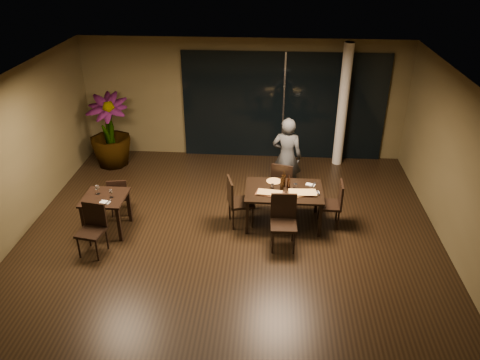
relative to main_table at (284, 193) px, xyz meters
name	(u,v)px	position (x,y,z in m)	size (l,w,h in m)	color
ground	(229,244)	(-1.00, -0.80, -0.68)	(8.00, 8.00, 0.00)	black
wall_back	(243,99)	(-1.00, 3.25, 0.82)	(8.00, 0.10, 3.00)	brown
wall_left	(3,165)	(-5.05, -0.80, 0.82)	(0.10, 8.00, 3.00)	brown
wall_right	(469,180)	(3.05, -0.80, 0.82)	(0.10, 8.00, 3.00)	brown
ceiling	(227,87)	(-1.00, -0.80, 2.34)	(8.00, 8.00, 0.04)	silver
window_panel	(283,107)	(0.00, 3.16, 0.67)	(5.00, 0.06, 2.70)	black
column	(343,106)	(1.40, 2.85, 0.82)	(0.24, 0.24, 3.00)	silver
main_table	(284,193)	(0.00, 0.00, 0.00)	(1.50, 1.00, 0.75)	black
side_table	(105,202)	(-3.40, -0.50, -0.05)	(0.80, 0.80, 0.75)	black
chair_main_far	(283,181)	(-0.01, 0.75, -0.13)	(0.56, 0.56, 0.98)	black
chair_main_near	(283,219)	(-0.01, -0.74, -0.11)	(0.49, 0.49, 1.02)	black
chair_main_left	(236,199)	(-0.92, -0.11, -0.11)	(0.58, 0.58, 1.01)	black
chair_main_right	(334,202)	(0.99, -0.01, -0.15)	(0.45, 0.45, 0.94)	black
chair_side_far	(119,195)	(-3.33, 0.07, -0.21)	(0.46, 0.46, 0.84)	black
chair_side_near	(93,226)	(-3.42, -1.18, -0.14)	(0.51, 0.51, 0.95)	black
diner	(287,157)	(0.07, 1.22, 0.21)	(0.60, 0.40, 1.78)	#2F3235
potted_plant	(109,131)	(-4.21, 2.37, 0.22)	(0.98, 0.98, 1.79)	#22501A
pizza_board_left	(270,194)	(-0.27, -0.18, 0.08)	(0.53, 0.27, 0.01)	#472616
pizza_board_right	(302,193)	(0.35, -0.13, 0.08)	(0.53, 0.26, 0.01)	#492F17
oblong_pizza_left	(270,193)	(-0.27, -0.18, 0.10)	(0.45, 0.21, 0.02)	#691109
oblong_pizza_right	(302,193)	(0.35, -0.13, 0.10)	(0.51, 0.24, 0.02)	maroon
round_pizza	(274,181)	(-0.20, 0.32, 0.08)	(0.29, 0.29, 0.01)	#B03B13
bottle_a	(282,182)	(-0.05, 0.02, 0.23)	(0.07, 0.07, 0.31)	black
bottle_b	(288,182)	(0.08, 0.06, 0.22)	(0.06, 0.06, 0.29)	black
bottle_c	(284,179)	(-0.01, 0.14, 0.24)	(0.07, 0.07, 0.33)	black
tumbler_left	(272,186)	(-0.23, 0.06, 0.12)	(0.07, 0.07, 0.08)	white
tumbler_right	(295,186)	(0.22, 0.08, 0.12)	(0.08, 0.08, 0.09)	white
napkin_near	(315,193)	(0.59, -0.08, 0.08)	(0.18, 0.10, 0.01)	white
napkin_far	(310,185)	(0.53, 0.23, 0.08)	(0.18, 0.10, 0.01)	white
wine_glass_a	(97,190)	(-3.55, -0.41, 0.17)	(0.08, 0.08, 0.18)	white
wine_glass_b	(111,193)	(-3.26, -0.51, 0.15)	(0.07, 0.07, 0.16)	white
side_napkin	(105,202)	(-3.32, -0.71, 0.08)	(0.18, 0.11, 0.01)	silver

